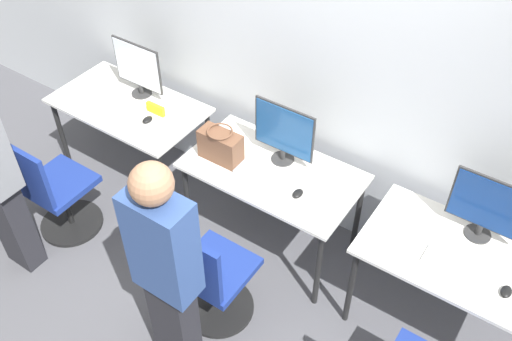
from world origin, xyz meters
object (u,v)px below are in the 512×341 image
at_px(monitor_right, 488,207).
at_px(mouse_right, 506,292).
at_px(office_chair_center, 212,280).
at_px(keyboard_right, 459,269).
at_px(monitor_left, 138,68).
at_px(mouse_left, 147,120).
at_px(office_chair_left, 56,194).
at_px(mouse_center, 298,193).
at_px(person_center, 166,269).
at_px(handbag, 221,146).
at_px(keyboard_left, 120,108).
at_px(monitor_center, 284,133).
at_px(keyboard_center, 264,177).

bearing_deg(monitor_right, mouse_right, -51.26).
height_order(office_chair_center, keyboard_right, office_chair_center).
height_order(monitor_left, mouse_left, monitor_left).
bearing_deg(mouse_right, office_chair_left, -167.43).
xyz_separation_m(mouse_center, office_chair_center, (-0.23, -0.64, -0.38)).
bearing_deg(monitor_left, office_chair_left, -93.33).
bearing_deg(person_center, keyboard_right, 38.11).
bearing_deg(person_center, mouse_right, 32.70).
bearing_deg(mouse_center, office_chair_left, -157.83).
distance_m(mouse_left, mouse_right, 2.66).
relative_size(mouse_center, handbag, 0.30).
height_order(keyboard_left, handbag, handbag).
bearing_deg(mouse_right, monitor_right, 128.74).
bearing_deg(mouse_right, keyboard_left, 179.33).
xyz_separation_m(person_center, mouse_right, (1.56, 1.00, -0.14)).
distance_m(monitor_center, mouse_right, 1.64).
height_order(person_center, handbag, person_center).
distance_m(keyboard_center, keyboard_right, 1.34).
bearing_deg(keyboard_left, monitor_right, 6.37).
bearing_deg(mouse_left, mouse_center, -1.49).
bearing_deg(office_chair_left, office_chair_center, 1.25).
height_order(office_chair_left, office_chair_center, same).
bearing_deg(keyboard_center, mouse_right, -0.60).
bearing_deg(keyboard_right, monitor_left, 174.27).
relative_size(office_chair_center, handbag, 3.05).
height_order(mouse_left, monitor_right, monitor_right).
bearing_deg(office_chair_left, monitor_center, 33.35).
bearing_deg(mouse_center, handbag, 179.03).
relative_size(mouse_left, keyboard_right, 0.22).
bearing_deg(monitor_center, keyboard_center, -90.00).
bearing_deg(monitor_right, office_chair_center, -143.41).
distance_m(monitor_left, monitor_right, 2.67).
distance_m(mouse_left, keyboard_center, 1.06).
bearing_deg(office_chair_left, keyboard_center, 26.18).
height_order(mouse_left, handbag, handbag).
height_order(mouse_left, mouse_center, same).
bearing_deg(monitor_right, keyboard_right, -90.00).
relative_size(monitor_left, keyboard_center, 1.09).
bearing_deg(mouse_right, mouse_left, 179.09).
relative_size(mouse_center, keyboard_right, 0.22).
bearing_deg(keyboard_left, keyboard_center, -0.75).
bearing_deg(mouse_center, mouse_left, 178.51).
height_order(mouse_center, monitor_right, monitor_right).
xyz_separation_m(keyboard_left, office_chair_center, (1.37, -0.67, -0.38)).
xyz_separation_m(keyboard_left, mouse_center, (1.60, -0.03, 0.01)).
xyz_separation_m(monitor_center, mouse_center, (0.27, -0.24, -0.22)).
bearing_deg(mouse_center, monitor_right, 16.87).
bearing_deg(monitor_center, keyboard_right, -9.96).
bearing_deg(mouse_right, monitor_center, 171.20).
relative_size(keyboard_left, monitor_right, 0.92).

